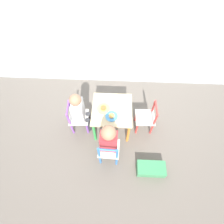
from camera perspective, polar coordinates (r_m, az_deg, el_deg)
ground_plane at (r=2.65m, az=-0.00°, el=-4.56°), size 6.00×6.00×0.00m
house_wall at (r=2.42m, az=1.18°, el=32.01°), size 6.00×0.06×2.60m
kids_table at (r=2.32m, az=-0.00°, el=-0.13°), size 0.52×0.52×0.46m
chair_purple at (r=2.48m, az=-11.23°, el=-1.86°), size 0.27×0.27×0.51m
chair_blue at (r=2.23m, az=-1.07°, el=-12.50°), size 0.27×0.27×0.51m
chair_red at (r=2.48m, az=11.23°, el=-1.91°), size 0.27×0.27×0.51m
child_left at (r=2.31m, az=-10.50°, el=0.48°), size 0.21×0.21×0.74m
child_front at (r=2.06m, az=-1.00°, el=-8.98°), size 0.21×0.22×0.76m
plate_left at (r=2.25m, az=-2.80°, el=1.17°), size 0.16×0.16×0.03m
plate_front at (r=2.19m, az=-0.13°, el=-1.34°), size 0.16×0.16×0.03m
storage_bin at (r=2.41m, az=12.59°, el=-17.63°), size 0.36×0.19×0.13m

